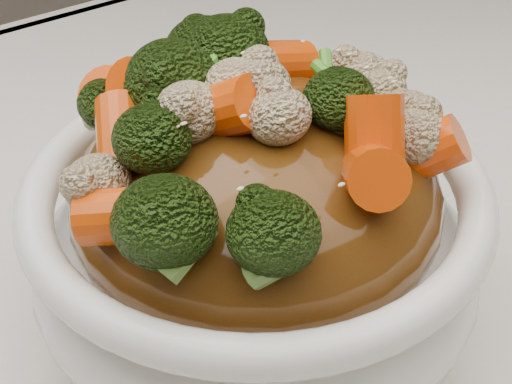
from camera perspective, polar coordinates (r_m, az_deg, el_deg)
tablecloth at (r=0.47m, az=-6.60°, el=-9.66°), size 1.20×0.80×0.04m
bowl at (r=0.42m, az=-0.00°, el=-3.90°), size 0.31×0.31×0.09m
sauce_base at (r=0.40m, az=0.00°, el=-0.38°), size 0.24×0.24×0.10m
carrots at (r=0.36m, az=0.00°, el=8.28°), size 0.24×0.24×0.06m
broccoli at (r=0.36m, az=0.00°, el=8.13°), size 0.24×0.24×0.05m
cauliflower at (r=0.36m, az=0.00°, el=7.83°), size 0.24×0.24×0.04m
scallions at (r=0.36m, az=0.00°, el=8.44°), size 0.18×0.18×0.02m
sesame_seeds at (r=0.36m, az=0.00°, el=8.44°), size 0.22×0.22×0.01m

